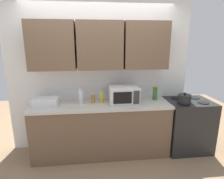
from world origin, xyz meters
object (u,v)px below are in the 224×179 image
object	(u,v)px
kettle	(184,99)
bottle_amber_vinegar	(93,98)
stove_range	(187,125)
dish_rack	(46,102)
microwave	(124,95)
bottle_green_oil	(155,93)
bottle_clear_tall	(81,97)
bottle_yellow_mustard	(102,97)

from	to	relation	value
kettle	bottle_amber_vinegar	world-z (taller)	kettle
stove_range	dish_rack	size ratio (longest dim) A/B	2.40
dish_rack	microwave	bearing A→B (deg)	0.10
dish_rack	bottle_green_oil	xyz separation A→B (m)	(1.82, 0.10, 0.06)
microwave	bottle_clear_tall	world-z (taller)	microwave
bottle_clear_tall	bottle_yellow_mustard	world-z (taller)	bottle_clear_tall
dish_rack	bottle_green_oil	world-z (taller)	bottle_green_oil
bottle_clear_tall	bottle_amber_vinegar	xyz separation A→B (m)	(0.20, 0.03, -0.04)
kettle	bottle_green_oil	world-z (taller)	bottle_green_oil
kettle	bottle_green_oil	xyz separation A→B (m)	(-0.41, 0.26, 0.04)
bottle_clear_tall	bottle_amber_vinegar	bearing A→B (deg)	10.04
kettle	dish_rack	xyz separation A→B (m)	(-2.23, 0.16, -0.02)
bottle_clear_tall	bottle_yellow_mustard	size ratio (longest dim) A/B	1.32
stove_range	microwave	distance (m)	1.29
microwave	bottle_yellow_mustard	size ratio (longest dim) A/B	2.56
bottle_green_oil	kettle	bearing A→B (deg)	-32.26
bottle_amber_vinegar	kettle	bearing A→B (deg)	-8.53
stove_range	microwave	world-z (taller)	microwave
kettle	bottle_yellow_mustard	distance (m)	1.36
stove_range	bottle_yellow_mustard	xyz separation A→B (m)	(-1.51, 0.07, 0.54)
bottle_amber_vinegar	bottle_yellow_mustard	xyz separation A→B (m)	(0.14, -0.01, 0.01)
bottle_amber_vinegar	bottle_clear_tall	bearing A→B (deg)	-169.96
kettle	bottle_amber_vinegar	xyz separation A→B (m)	(-1.48, 0.22, -0.01)
bottle_clear_tall	bottle_amber_vinegar	size ratio (longest dim) A/B	1.52
microwave	bottle_clear_tall	xyz separation A→B (m)	(-0.70, 0.03, -0.02)
stove_range	bottle_clear_tall	xyz separation A→B (m)	(-1.85, 0.05, 0.57)
kettle	microwave	distance (m)	0.99
stove_range	bottle_yellow_mustard	bearing A→B (deg)	177.18
stove_range	dish_rack	world-z (taller)	dish_rack
kettle	bottle_green_oil	distance (m)	0.48
dish_rack	kettle	bearing A→B (deg)	-4.11
bottle_clear_tall	stove_range	bearing A→B (deg)	-1.47
kettle	bottle_yellow_mustard	world-z (taller)	kettle
microwave	bottle_amber_vinegar	bearing A→B (deg)	173.22
kettle	bottle_amber_vinegar	bearing A→B (deg)	171.47
stove_range	bottle_yellow_mustard	world-z (taller)	bottle_yellow_mustard
bottle_clear_tall	bottle_yellow_mustard	distance (m)	0.34
microwave	bottle_yellow_mustard	bearing A→B (deg)	171.81
dish_rack	bottle_clear_tall	size ratio (longest dim) A/B	1.53
stove_range	bottle_yellow_mustard	size ratio (longest dim) A/B	4.86
bottle_yellow_mustard	kettle	bearing A→B (deg)	-9.10
bottle_yellow_mustard	bottle_amber_vinegar	bearing A→B (deg)	176.82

